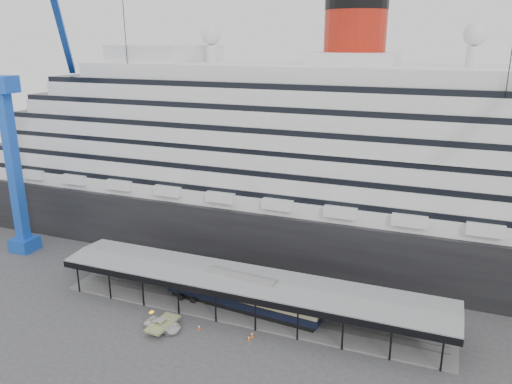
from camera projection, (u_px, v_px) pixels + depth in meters
ground at (233, 329)px, 66.16m from camera, size 200.00×200.00×0.00m
cruise_ship at (305, 148)px, 89.26m from camera, size 130.00×30.00×43.90m
platform_canopy at (247, 296)px, 69.92m from camera, size 56.00×9.18×5.30m
crane_blue at (17, 142)px, 85.65m from camera, size 22.63×19.19×47.60m
port_truck at (163, 325)px, 65.95m from camera, size 5.13×2.66×1.38m
pullman_carriage at (242, 293)px, 70.07m from camera, size 23.68×5.17×23.08m
traffic_cone_left at (199, 327)px, 66.03m from camera, size 0.43×0.43×0.72m
traffic_cone_mid at (249, 338)px, 63.59m from camera, size 0.49×0.49×0.72m
traffic_cone_right at (252, 334)px, 64.30m from camera, size 0.53×0.53×0.82m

